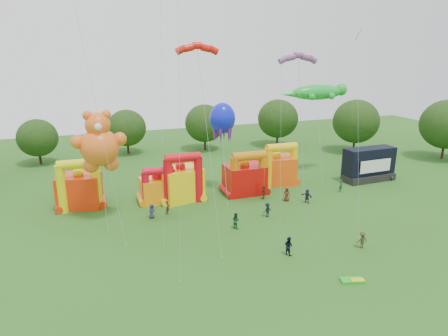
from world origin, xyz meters
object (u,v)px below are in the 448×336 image
object	(u,v)px
gecko_kite	(319,127)
octopus_kite	(224,148)
spectator_4	(264,192)
stage_trailer	(369,165)
bouncy_castle_0	(80,188)
teddy_bear_kite	(100,146)
bouncy_castle_2	(181,182)
spectator_0	(152,211)

from	to	relation	value
gecko_kite	octopus_kite	bearing A→B (deg)	-171.64
octopus_kite	spectator_4	bearing A→B (deg)	-39.83
stage_trailer	bouncy_castle_0	bearing A→B (deg)	176.06
gecko_kite	spectator_4	world-z (taller)	gecko_kite
teddy_bear_kite	gecko_kite	distance (m)	34.64
octopus_kite	teddy_bear_kite	bearing A→B (deg)	-166.45
bouncy_castle_2	gecko_kite	distance (m)	24.37
bouncy_castle_0	bouncy_castle_2	bearing A→B (deg)	-8.17
teddy_bear_kite	gecko_kite	size ratio (longest dim) A/B	0.91
octopus_kite	gecko_kite	bearing A→B (deg)	8.36
octopus_kite	spectator_4	xyz separation A→B (m)	(4.63, -3.86, -5.86)
stage_trailer	gecko_kite	distance (m)	10.13
bouncy_castle_0	octopus_kite	size ratio (longest dim) A/B	0.53
teddy_bear_kite	octopus_kite	bearing A→B (deg)	13.55
bouncy_castle_0	teddy_bear_kite	distance (m)	9.21
bouncy_castle_0	teddy_bear_kite	size ratio (longest dim) A/B	0.50
stage_trailer	gecko_kite	xyz separation A→B (m)	(-7.14, 4.06, 5.93)
gecko_kite	bouncy_castle_0	bearing A→B (deg)	-178.40
octopus_kite	bouncy_castle_0	bearing A→B (deg)	175.73
bouncy_castle_2	teddy_bear_kite	xyz separation A→B (m)	(-10.53, -3.64, 6.69)
bouncy_castle_0	spectator_4	world-z (taller)	bouncy_castle_0
teddy_bear_kite	spectator_4	xyz separation A→B (m)	(21.58, 0.22, -8.41)
bouncy_castle_0	gecko_kite	xyz separation A→B (m)	(36.87, 1.03, 5.91)
teddy_bear_kite	spectator_0	size ratio (longest dim) A/B	7.36
gecko_kite	spectator_0	bearing A→B (deg)	-164.23
bouncy_castle_2	gecko_kite	size ratio (longest dim) A/B	0.47
bouncy_castle_0	spectator_4	xyz separation A→B (m)	(24.44, -5.34, -1.65)
bouncy_castle_0	stage_trailer	size ratio (longest dim) A/B	0.80
stage_trailer	spectator_4	size ratio (longest dim) A/B	4.45
teddy_bear_kite	gecko_kite	world-z (taller)	gecko_kite
stage_trailer	teddy_bear_kite	distance (m)	41.77
gecko_kite	teddy_bear_kite	bearing A→B (deg)	-169.03
spectator_0	teddy_bear_kite	bearing A→B (deg)	140.45
teddy_bear_kite	spectator_0	world-z (taller)	teddy_bear_kite
bouncy_castle_0	spectator_4	bearing A→B (deg)	-12.33
gecko_kite	spectator_4	bearing A→B (deg)	-152.86
stage_trailer	teddy_bear_kite	bearing A→B (deg)	-176.48
octopus_kite	spectator_0	xyz separation A→B (m)	(-11.45, -5.54, -5.91)
spectator_4	octopus_kite	bearing A→B (deg)	-99.06
bouncy_castle_2	spectator_0	xyz separation A→B (m)	(-5.03, -5.10, -1.75)
teddy_bear_kite	bouncy_castle_0	bearing A→B (deg)	117.24
bouncy_castle_0	octopus_kite	bearing A→B (deg)	-4.27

